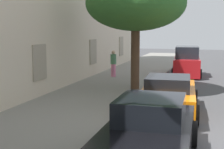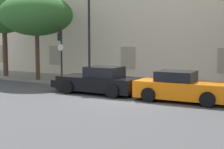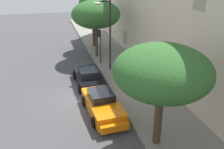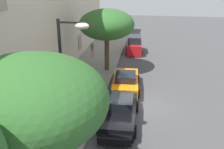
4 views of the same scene
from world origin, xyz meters
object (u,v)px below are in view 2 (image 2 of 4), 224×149
at_px(tree_midblock, 36,15).
at_px(traffic_light, 61,45).
at_px(sportscar_red_lead, 97,82).
at_px(sportscar_yellow_flank, 186,88).
at_px(street_lamp, 85,15).
at_px(tree_far_end, 4,13).

xyz_separation_m(tree_midblock, traffic_light, (2.14, -0.14, -2.00)).
xyz_separation_m(sportscar_red_lead, traffic_light, (-4.00, 1.86, 1.85)).
relative_size(sportscar_yellow_flank, street_lamp, 0.77).
bearing_deg(tree_midblock, sportscar_yellow_flank, -9.72).
bearing_deg(traffic_light, sportscar_red_lead, -24.91).
relative_size(sportscar_red_lead, street_lamp, 0.78).
relative_size(sportscar_red_lead, tree_far_end, 0.77).
distance_m(sportscar_red_lead, traffic_light, 4.78).
relative_size(tree_far_end, traffic_light, 1.82).
bearing_deg(tree_far_end, street_lamp, -3.28).
height_order(sportscar_red_lead, sportscar_yellow_flank, sportscar_red_lead).
relative_size(sportscar_yellow_flank, tree_midblock, 0.83).
bearing_deg(sportscar_yellow_flank, traffic_light, 168.88).
bearing_deg(street_lamp, tree_midblock, -179.93).
height_order(tree_far_end, traffic_light, tree_far_end).
bearing_deg(sportscar_yellow_flank, tree_midblock, 170.28).
distance_m(sportscar_yellow_flank, tree_far_end, 15.38).
xyz_separation_m(sportscar_red_lead, tree_far_end, (-9.80, 2.44, 4.16)).
relative_size(tree_far_end, street_lamp, 1.01).
height_order(sportscar_yellow_flank, traffic_light, traffic_light).
relative_size(sportscar_yellow_flank, tree_far_end, 0.76).
relative_size(sportscar_red_lead, sportscar_yellow_flank, 1.01).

